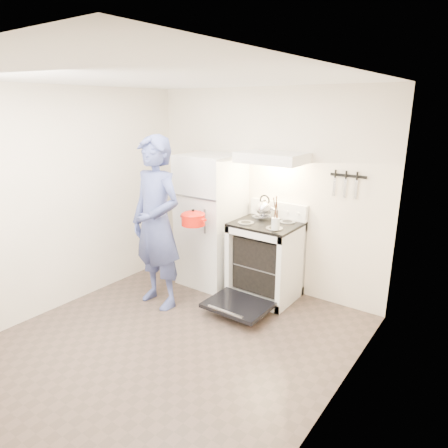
{
  "coord_description": "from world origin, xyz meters",
  "views": [
    {
      "loc": [
        2.47,
        -2.49,
        2.28
      ],
      "look_at": [
        -0.05,
        1.0,
        1.0
      ],
      "focal_mm": 32.0,
      "sensor_mm": 36.0,
      "label": 1
    }
  ],
  "objects_px": {
    "stove_body": "(265,261)",
    "dutch_oven": "(193,220)",
    "person": "(157,224)",
    "tea_kettle": "(264,207)",
    "refrigerator": "(211,220)"
  },
  "relations": [
    {
      "from": "stove_body",
      "to": "dutch_oven",
      "type": "relative_size",
      "value": 2.69
    },
    {
      "from": "dutch_oven",
      "to": "person",
      "type": "bearing_deg",
      "value": -137.53
    },
    {
      "from": "dutch_oven",
      "to": "tea_kettle",
      "type": "bearing_deg",
      "value": 54.13
    },
    {
      "from": "tea_kettle",
      "to": "dutch_oven",
      "type": "bearing_deg",
      "value": -125.87
    },
    {
      "from": "refrigerator",
      "to": "stove_body",
      "type": "distance_m",
      "value": 0.9
    },
    {
      "from": "tea_kettle",
      "to": "dutch_oven",
      "type": "xyz_separation_m",
      "value": [
        -0.52,
        -0.72,
        -0.08
      ]
    },
    {
      "from": "stove_body",
      "to": "tea_kettle",
      "type": "height_order",
      "value": "tea_kettle"
    },
    {
      "from": "refrigerator",
      "to": "dutch_oven",
      "type": "relative_size",
      "value": 4.96
    },
    {
      "from": "stove_body",
      "to": "dutch_oven",
      "type": "xyz_separation_m",
      "value": [
        -0.62,
        -0.61,
        0.57
      ]
    },
    {
      "from": "refrigerator",
      "to": "person",
      "type": "height_order",
      "value": "person"
    },
    {
      "from": "stove_body",
      "to": "tea_kettle",
      "type": "relative_size",
      "value": 3.03
    },
    {
      "from": "tea_kettle",
      "to": "dutch_oven",
      "type": "relative_size",
      "value": 0.89
    },
    {
      "from": "refrigerator",
      "to": "stove_body",
      "type": "relative_size",
      "value": 1.85
    },
    {
      "from": "refrigerator",
      "to": "stove_body",
      "type": "bearing_deg",
      "value": 1.77
    },
    {
      "from": "dutch_oven",
      "to": "refrigerator",
      "type": "bearing_deg",
      "value": 108.31
    }
  ]
}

